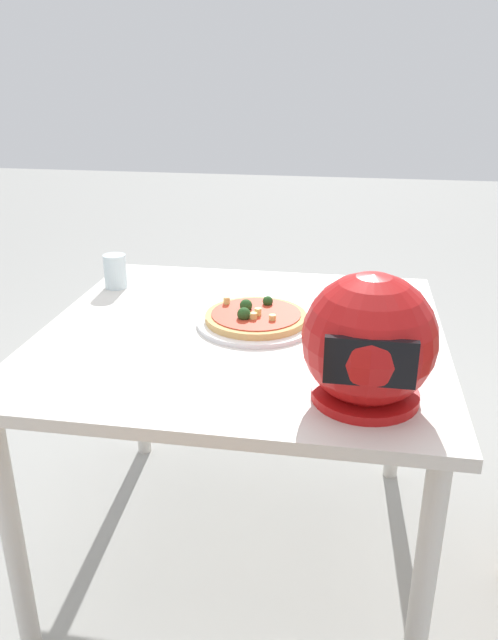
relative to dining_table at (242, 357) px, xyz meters
name	(u,v)px	position (x,y,z in m)	size (l,w,h in m)	color
ground_plane	(243,547)	(0.00, 0.00, -0.65)	(14.00, 14.00, 0.00)	#9E9E99
dining_table	(242,357)	(0.00, 0.00, 0.00)	(1.05, 1.01, 0.73)	beige
pizza_plate	(256,322)	(-0.03, -0.04, 0.09)	(0.32, 0.32, 0.01)	white
pizza	(256,316)	(-0.03, -0.04, 0.10)	(0.27, 0.27, 0.05)	tan
motorcycle_helmet	(369,342)	(-0.32, 0.32, 0.21)	(0.27, 0.27, 0.27)	#B21414
drinking_glass	(115,271)	(0.45, -0.27, 0.13)	(0.07, 0.07, 0.11)	silver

